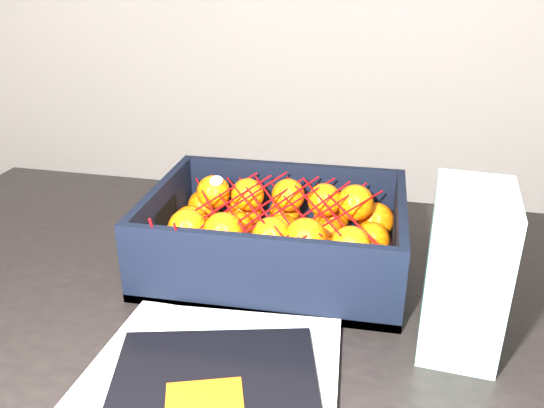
% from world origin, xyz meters
% --- Properties ---
extents(table, '(1.22, 0.84, 0.75)m').
position_xyz_m(table, '(0.04, -0.11, 0.65)').
color(table, black).
rests_on(table, ground).
extents(magazine_stack, '(0.30, 0.35, 0.02)m').
position_xyz_m(magazine_stack, '(0.05, -0.28, 0.76)').
color(magazine_stack, silver).
rests_on(magazine_stack, table).
extents(produce_crate, '(0.35, 0.26, 0.11)m').
position_xyz_m(produce_crate, '(0.07, 0.02, 0.79)').
color(produce_crate, '#8C6040').
rests_on(produce_crate, table).
extents(clementine_heap, '(0.34, 0.25, 0.10)m').
position_xyz_m(clementine_heap, '(0.07, 0.02, 0.80)').
color(clementine_heap, '#FF5F05').
rests_on(clementine_heap, produce_crate).
extents(mesh_net, '(0.29, 0.23, 0.09)m').
position_xyz_m(mesh_net, '(0.06, 0.01, 0.84)').
color(mesh_net, '#C3070B').
rests_on(mesh_net, clementine_heap).
extents(retail_carton, '(0.10, 0.13, 0.19)m').
position_xyz_m(retail_carton, '(0.31, -0.11, 0.84)').
color(retail_carton, silver).
rests_on(retail_carton, table).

